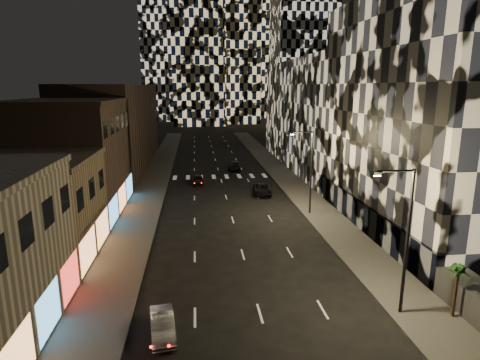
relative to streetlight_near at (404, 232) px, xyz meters
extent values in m
cube|color=#47443F|center=(-18.35, 40.00, -5.28)|extent=(4.00, 120.00, 0.15)
cube|color=#47443F|center=(1.65, 40.00, -5.28)|extent=(4.00, 120.00, 0.15)
cube|color=#4C4C47|center=(-16.25, 40.00, -5.28)|extent=(0.20, 120.00, 0.15)
cube|color=#4C4C47|center=(-0.45, 40.00, -5.28)|extent=(0.20, 120.00, 0.15)
cube|color=#876D51|center=(-25.35, 11.00, -1.35)|extent=(10.00, 10.00, 8.00)
cube|color=#483429|center=(-25.35, 23.50, 0.65)|extent=(10.00, 15.00, 12.00)
cube|color=#483429|center=(-25.35, 50.00, 1.65)|extent=(10.00, 40.00, 14.00)
cube|color=#232326|center=(11.65, 14.50, 5.65)|extent=(16.00, 25.00, 22.00)
cube|color=#383838|center=(3.95, 14.50, -3.85)|extent=(0.60, 25.00, 3.00)
cube|color=#232326|center=(11.65, 47.00, 3.65)|extent=(16.00, 40.00, 18.00)
cylinder|color=black|center=(0.25, 0.00, -0.70)|extent=(0.20, 0.20, 9.00)
cylinder|color=black|center=(-0.85, 0.00, 3.70)|extent=(2.20, 0.14, 0.14)
cube|color=black|center=(-1.95, 0.00, 3.58)|extent=(0.50, 0.25, 0.18)
cube|color=#FFEAB2|center=(-1.95, 0.00, 3.46)|extent=(0.35, 0.18, 0.06)
cylinder|color=black|center=(0.25, 20.00, -0.70)|extent=(0.20, 0.20, 9.00)
cylinder|color=black|center=(-0.85, 20.00, 3.70)|extent=(2.20, 0.14, 0.14)
cube|color=black|center=(-1.95, 20.00, 3.58)|extent=(0.50, 0.25, 0.18)
cube|color=#FFEAB2|center=(-1.95, 20.00, 3.46)|extent=(0.35, 0.18, 0.06)
imported|color=#95959A|center=(-14.15, -0.56, -4.74)|extent=(1.78, 3.85, 1.22)
imported|color=black|center=(-11.85, 35.52, -4.71)|extent=(1.57, 3.80, 1.29)
imported|color=black|center=(-5.53, 45.28, -4.61)|extent=(2.60, 5.30, 1.48)
imported|color=black|center=(-3.57, 28.76, -4.69)|extent=(2.69, 4.95, 1.32)
cylinder|color=#47331E|center=(3.15, -0.78, -3.76)|extent=(0.22, 0.22, 2.88)
sphere|color=#1D4D1B|center=(3.15, -0.78, -2.19)|extent=(0.63, 0.63, 0.63)
cone|color=#1D4D1B|center=(3.36, -0.73, -2.24)|extent=(1.27, 0.55, 0.76)
cone|color=#1D4D1B|center=(3.24, -0.58, -2.24)|extent=(0.74, 1.24, 0.76)
cone|color=#1D4D1B|center=(3.04, -0.58, -2.24)|extent=(0.79, 1.23, 0.76)
cone|color=#1D4D1B|center=(2.92, -0.74, -2.24)|extent=(1.27, 0.50, 0.76)
cone|color=#1D4D1B|center=(2.97, -0.93, -2.24)|extent=(1.12, 0.99, 0.76)
cone|color=#1D4D1B|center=(3.15, -1.01, -2.24)|extent=(0.28, 1.25, 0.76)
cone|color=#1D4D1B|center=(3.32, -0.92, -2.24)|extent=(1.14, 0.96, 0.76)
camera|label=1|loc=(-12.05, -20.99, 8.32)|focal=30.00mm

